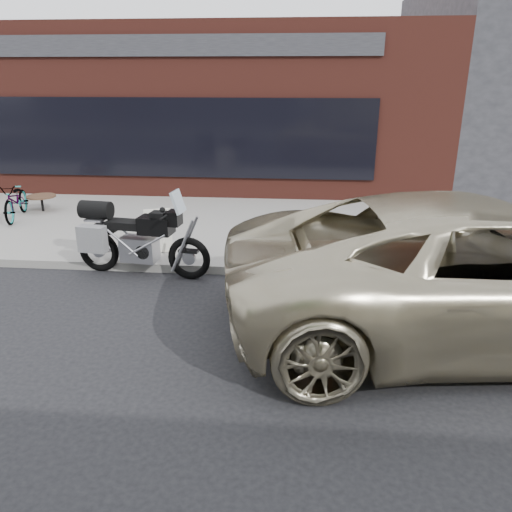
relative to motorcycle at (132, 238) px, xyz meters
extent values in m
plane|color=black|center=(1.64, -3.90, -0.65)|extent=(120.00, 120.00, 0.00)
cube|color=gray|center=(1.64, 3.10, -0.58)|extent=(44.00, 6.00, 0.15)
cube|color=#5C261D|center=(-0.36, 10.10, 1.60)|extent=(14.00, 10.00, 4.50)
cube|color=black|center=(-0.36, 5.07, 1.05)|extent=(10.00, 0.08, 2.00)
cube|color=#27272C|center=(-0.36, 5.07, 3.25)|extent=(10.00, 0.08, 0.50)
torus|color=black|center=(-0.66, 0.11, -0.29)|extent=(0.75, 0.22, 0.74)
torus|color=black|center=(0.98, -0.10, -0.29)|extent=(0.75, 0.22, 0.74)
cube|color=#B7B7BC|center=(0.11, 0.01, -0.19)|extent=(0.64, 0.41, 0.42)
cube|color=black|center=(0.43, -0.03, 0.25)|extent=(0.59, 0.42, 0.29)
cube|color=black|center=(-0.11, 0.04, 0.23)|extent=(0.64, 0.39, 0.13)
cube|color=black|center=(-0.50, 0.09, 0.14)|extent=(0.36, 0.28, 0.15)
cube|color=black|center=(0.76, -0.07, 0.39)|extent=(0.23, 0.29, 0.24)
cube|color=silver|center=(0.84, -0.08, 0.67)|extent=(0.20, 0.35, 0.37)
cylinder|color=black|center=(0.69, -0.06, 0.47)|extent=(0.13, 0.77, 0.03)
cube|color=#B7B7BC|center=(-0.63, 0.11, 0.30)|extent=(0.35, 0.37, 0.03)
cube|color=slate|center=(-0.62, -0.18, 0.03)|extent=(0.48, 0.26, 0.44)
cylinder|color=black|center=(-0.63, 0.11, 0.45)|extent=(0.56, 0.38, 0.31)
cylinder|color=#B7B7BC|center=(-0.31, 0.24, -0.27)|extent=(0.62, 0.17, 0.21)
imported|color=#B9AE90|center=(5.14, -1.64, 0.26)|extent=(6.90, 3.84, 1.82)
imported|color=gray|center=(-3.60, 2.70, -0.08)|extent=(0.94, 1.69, 0.84)
cube|color=white|center=(0.21, 0.81, -0.11)|extent=(0.54, 0.39, 0.78)
cube|color=white|center=(0.14, 1.00, -0.11)|extent=(0.54, 0.39, 0.78)
cylinder|color=black|center=(-3.36, 3.36, -0.33)|extent=(0.06, 0.06, 0.34)
cylinder|color=#513726|center=(-3.36, 3.36, -0.14)|extent=(0.66, 0.66, 0.04)
camera|label=1|loc=(2.80, -7.76, 2.61)|focal=35.00mm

